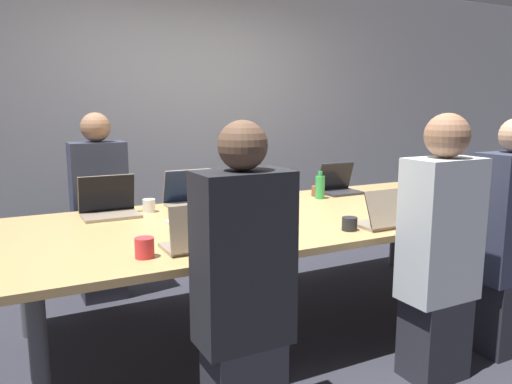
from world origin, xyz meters
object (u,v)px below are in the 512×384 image
laptop_near_left (197,237)px  laptop_near_right (452,206)px  cup_far_right (317,191)px  cup_far_left (149,206)px  bottle_near_right (410,199)px  laptop_far_left (109,205)px  person_near_right (508,242)px  person_far_left (100,210)px  laptop_far_right (338,184)px  stapler (251,216)px  person_near_midright (439,253)px  person_near_left (243,291)px  cup_near_left (145,248)px  cup_near_right (472,205)px  cup_near_midright (350,224)px  bottle_far_right (320,187)px  laptop_far_midleft (189,195)px  laptop_near_midright (386,216)px

laptop_near_left → laptop_near_right: bearing=178.7°
cup_far_right → cup_far_left: bearing=179.1°
bottle_near_right → laptop_far_left: bottle_near_right is taller
laptop_near_right → person_near_right: bearing=92.7°
laptop_near_left → person_far_left: bearing=-82.7°
laptop_far_right → stapler: 1.23m
person_far_left → person_near_midright: bearing=-55.5°
person_far_left → person_near_left: bearing=-83.2°
cup_near_left → cup_near_right: size_ratio=0.96×
person_near_left → cup_near_midright: size_ratio=15.78×
bottle_far_right → laptop_far_left: 1.58m
person_near_midright → cup_far_left: (-1.14, 1.47, 0.10)m
bottle_far_right → person_far_left: size_ratio=0.15×
cup_near_midright → person_near_right: person_near_right is taller
cup_near_left → laptop_far_right: (1.90, 1.03, 0.02)m
laptop_near_left → cup_far_left: bearing=-92.0°
bottle_near_right → laptop_far_midleft: 1.52m
cup_near_midright → cup_far_right: size_ratio=1.01×
cup_near_right → person_near_right: bearing=-116.0°
laptop_near_left → person_near_left: (0.04, -0.44, -0.14)m
cup_far_right → bottle_far_right: (-0.04, -0.10, 0.05)m
person_near_right → person_far_left: 2.78m
cup_near_left → bottle_far_right: bottle_far_right is taller
person_far_left → laptop_near_midright: bearing=-49.2°
cup_near_left → cup_far_left: (0.30, 1.00, -0.00)m
person_near_right → person_far_left: person_far_left is taller
cup_far_right → laptop_near_right: laptop_near_right is taller
cup_near_midright → laptop_near_right: laptop_near_right is taller
laptop_far_right → stapler: bearing=-152.9°
laptop_near_midright → cup_far_right: bearing=-101.9°
bottle_far_right → person_near_midright: bearing=-97.3°
cup_near_right → person_near_midright: bearing=-149.8°
bottle_far_right → person_near_right: person_near_right is taller
cup_near_midright → stapler: bearing=128.3°
laptop_near_right → stapler: 1.31m
laptop_near_midright → cup_near_midright: 0.25m
laptop_near_left → bottle_near_right: bearing=-176.7°
bottle_far_right → cup_far_left: bottle_far_right is taller
laptop_near_left → cup_near_midright: (0.93, -0.02, -0.03)m
stapler → cup_far_left: bearing=109.5°
cup_near_midright → person_far_left: 1.92m
laptop_near_left → laptop_near_right: size_ratio=1.00×
cup_near_midright → laptop_far_left: laptop_far_left is taller
laptop_near_midright → person_far_left: size_ratio=0.24×
cup_far_left → cup_near_midright: bearing=-49.1°
person_near_midright → laptop_near_right: bearing=-143.2°
laptop_near_left → laptop_near_midright: laptop_near_left is taller
cup_near_right → laptop_far_left: size_ratio=0.28×
person_near_left → laptop_near_midright: bearing=-161.2°
person_near_midright → laptop_far_right: (0.46, 1.50, 0.12)m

